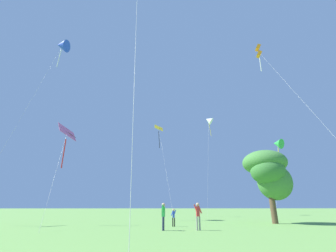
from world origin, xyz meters
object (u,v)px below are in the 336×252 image
object	(u,v)px
kite_pink_low	(66,139)
tree_left_oak	(269,171)
kite_yellow_diamond	(159,133)
kite_white_distant	(209,120)
kite_orange_box	(259,52)
person_child_small	(174,216)
person_in_red_shirt	(163,214)
kite_green_small	(277,144)
person_foreground_watcher	(198,213)
kite_blue_delta	(62,46)

from	to	relation	value
kite_pink_low	tree_left_oak	distance (m)	19.29
kite_pink_low	kite_yellow_diamond	xyz separation A→B (m)	(8.77, 16.45, 6.05)
kite_white_distant	kite_orange_box	world-z (taller)	kite_orange_box
person_child_small	person_in_red_shirt	size ratio (longest dim) A/B	0.77
kite_green_small	tree_left_oak	xyz separation A→B (m)	(-5.23, -6.77, -4.66)
kite_orange_box	tree_left_oak	distance (m)	15.25
kite_white_distant	person_in_red_shirt	world-z (taller)	kite_white_distant
kite_pink_low	kite_white_distant	bearing A→B (deg)	49.36
kite_pink_low	tree_left_oak	size ratio (longest dim) A/B	1.33
kite_orange_box	person_in_red_shirt	size ratio (longest dim) A/B	12.55
person_foreground_watcher	tree_left_oak	xyz separation A→B (m)	(7.97, 5.57, 3.59)
person_foreground_watcher	kite_pink_low	bearing A→B (deg)	156.66
person_in_red_shirt	tree_left_oak	bearing A→B (deg)	28.65
kite_yellow_diamond	kite_green_small	bearing A→B (deg)	-29.80
kite_green_small	kite_blue_delta	xyz separation A→B (m)	(-30.50, 0.81, 15.10)
kite_pink_low	kite_blue_delta	bearing A→B (deg)	126.51
kite_white_distant	person_in_red_shirt	bearing A→B (deg)	-110.58
person_child_small	person_in_red_shirt	world-z (taller)	person_in_red_shirt
kite_green_small	kite_white_distant	size ratio (longest dim) A/B	0.53
person_child_small	person_in_red_shirt	distance (m)	3.13
kite_pink_low	person_child_small	size ratio (longest dim) A/B	6.97
kite_blue_delta	person_in_red_shirt	bearing A→B (deg)	-41.20
kite_blue_delta	kite_yellow_diamond	world-z (taller)	kite_blue_delta
kite_pink_low	kite_blue_delta	size ratio (longest dim) A/B	0.35
kite_blue_delta	kite_yellow_diamond	bearing A→B (deg)	28.42
person_foreground_watcher	kite_green_small	bearing A→B (deg)	43.05
kite_orange_box	person_foreground_watcher	size ratio (longest dim) A/B	12.42
kite_white_distant	kite_pink_low	xyz separation A→B (m)	(-18.95, -22.08, -10.81)
kite_white_distant	kite_green_small	bearing A→B (deg)	-69.76
kite_blue_delta	kite_orange_box	size ratio (longest dim) A/B	1.23
kite_white_distant	kite_blue_delta	world-z (taller)	kite_blue_delta
person_child_small	kite_green_small	bearing A→B (deg)	32.74
kite_orange_box	person_child_small	size ratio (longest dim) A/B	16.31
kite_blue_delta	kite_orange_box	distance (m)	28.18
kite_green_small	kite_orange_box	xyz separation A→B (m)	(-3.38, -5.22, 10.40)
kite_white_distant	tree_left_oak	distance (m)	25.22
kite_blue_delta	person_in_red_shirt	distance (m)	30.75
person_child_small	kite_pink_low	bearing A→B (deg)	169.41
kite_white_distant	kite_yellow_diamond	distance (m)	12.58
kite_blue_delta	kite_pink_low	bearing A→B (deg)	-53.49
kite_blue_delta	tree_left_oak	size ratio (longest dim) A/B	3.82
kite_green_small	person_child_small	world-z (taller)	kite_green_small
kite_pink_low	person_in_red_shirt	bearing A→B (deg)	-28.53
kite_green_small	tree_left_oak	distance (m)	9.75
kite_yellow_diamond	kite_white_distant	bearing A→B (deg)	28.95
kite_pink_low	person_in_red_shirt	xyz separation A→B (m)	(8.86, -4.81, -6.28)
kite_white_distant	kite_yellow_diamond	size ratio (longest dim) A/B	1.27
kite_blue_delta	person_foreground_watcher	xyz separation A→B (m)	(17.30, -13.15, -23.35)
kite_blue_delta	person_in_red_shirt	size ratio (longest dim) A/B	15.42
kite_white_distant	person_child_small	size ratio (longest dim) A/B	15.02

